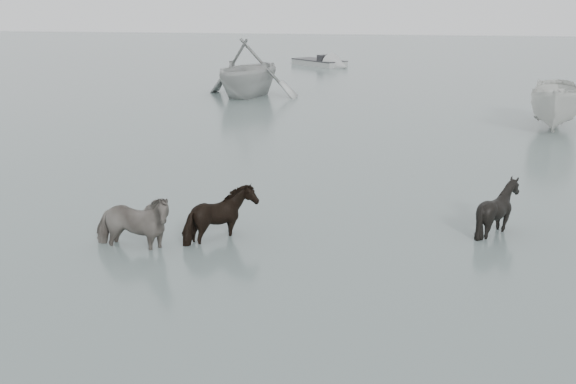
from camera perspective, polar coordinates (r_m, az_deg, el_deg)
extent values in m
plane|color=#51605C|center=(13.94, 2.62, -4.59)|extent=(140.00, 140.00, 0.00)
imported|color=black|center=(14.08, -12.27, -1.61)|extent=(1.79, 0.95, 1.46)
imported|color=black|center=(14.32, -5.30, -1.31)|extent=(1.41, 1.54, 1.32)
imported|color=black|center=(15.35, 16.31, -0.66)|extent=(1.42, 1.32, 1.35)
imported|color=#B1B3B1|center=(34.12, -3.13, 9.92)|extent=(5.91, 6.42, 2.82)
imported|color=silver|center=(27.85, 20.46, 6.61)|extent=(2.73, 4.96, 1.81)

